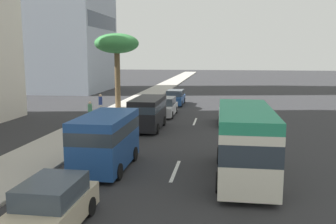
{
  "coord_description": "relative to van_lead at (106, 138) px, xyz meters",
  "views": [
    {
      "loc": [
        -2.08,
        -2.03,
        5.37
      ],
      "look_at": [
        19.69,
        1.14,
        1.91
      ],
      "focal_mm": 38.97,
      "sensor_mm": 36.0,
      "label": 1
    }
  ],
  "objects": [
    {
      "name": "lane_stripe_far",
      "position": [
        12.99,
        -3.29,
        -1.47
      ],
      "size": [
        3.2,
        0.16,
        0.01
      ],
      "primitive_type": "cube",
      "color": "silver",
      "rests_on": "ground_plane"
    },
    {
      "name": "car_second",
      "position": [
        -6.27,
        -0.23,
        -0.74
      ],
      "size": [
        4.08,
        1.83,
        1.56
      ],
      "rotation": [
        0.0,
        0.0,
        3.14
      ],
      "color": "beige",
      "rests_on": "ground_plane"
    },
    {
      "name": "pedestrian_near_lamp",
      "position": [
        10.92,
        4.82,
        -0.44
      ],
      "size": [
        0.3,
        0.36,
        1.63
      ],
      "rotation": [
        0.0,
        0.0,
        4.92
      ],
      "color": "navy",
      "rests_on": "sidewalk_right"
    },
    {
      "name": "lane_stripe_mid",
      "position": [
        0.1,
        -3.29,
        -1.47
      ],
      "size": [
        3.2,
        0.16,
        0.01
      ],
      "primitive_type": "cube",
      "color": "silver",
      "rests_on": "ground_plane"
    },
    {
      "name": "car_sixth",
      "position": [
        15.64,
        -0.4,
        -0.72
      ],
      "size": [
        4.72,
        1.87,
        1.61
      ],
      "rotation": [
        0.0,
        0.0,
        3.14
      ],
      "color": "silver",
      "rests_on": "ground_plane"
    },
    {
      "name": "van_lead",
      "position": [
        0.0,
        0.0,
        0.0
      ],
      "size": [
        4.82,
        2.22,
        2.6
      ],
      "rotation": [
        0.0,
        0.0,
        3.14
      ],
      "color": "#1E478C",
      "rests_on": "ground_plane"
    },
    {
      "name": "sidewalk_right",
      "position": [
        17.39,
        4.17,
        -1.41
      ],
      "size": [
        162.0,
        3.66,
        0.15
      ],
      "primitive_type": "cube",
      "color": "#B2ADA3",
      "rests_on": "ground_plane"
    },
    {
      "name": "minibus_seventh",
      "position": [
        -0.42,
        -6.4,
        0.21
      ],
      "size": [
        6.73,
        2.39,
        3.09
      ],
      "color": "silver",
      "rests_on": "ground_plane"
    },
    {
      "name": "car_third",
      "position": [
        12.37,
        -6.09,
        -0.69
      ],
      "size": [
        4.06,
        1.85,
        1.69
      ],
      "color": "silver",
      "rests_on": "ground_plane"
    },
    {
      "name": "car_fifth",
      "position": [
        22.88,
        -0.39,
        -0.72
      ],
      "size": [
        4.6,
        1.91,
        1.59
      ],
      "rotation": [
        0.0,
        0.0,
        3.14
      ],
      "color": "#1E478C",
      "rests_on": "ground_plane"
    },
    {
      "name": "van_fourth",
      "position": [
        9.45,
        -0.12,
        -0.16
      ],
      "size": [
        4.97,
        2.07,
        2.3
      ],
      "rotation": [
        0.0,
        0.0,
        3.14
      ],
      "color": "black",
      "rests_on": "ground_plane"
    },
    {
      "name": "pedestrian_mid_block",
      "position": [
        14.39,
        5.14,
        -0.31
      ],
      "size": [
        0.31,
        0.37,
        1.82
      ],
      "rotation": [
        0.0,
        0.0,
        5.03
      ],
      "color": "beige",
      "rests_on": "sidewalk_right"
    },
    {
      "name": "ground_plane",
      "position": [
        17.39,
        -3.29,
        -1.48
      ],
      "size": [
        198.0,
        198.0,
        0.0
      ],
      "primitive_type": "plane",
      "color": "#2D2D30"
    },
    {
      "name": "palm_tree",
      "position": [
        19.02,
        4.9,
        4.85
      ],
      "size": [
        4.34,
        4.34,
        7.32
      ],
      "color": "brown",
      "rests_on": "sidewalk_right"
    }
  ]
}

